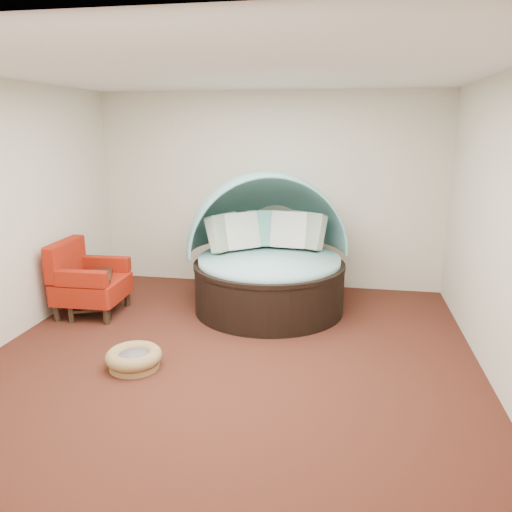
% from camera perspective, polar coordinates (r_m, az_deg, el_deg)
% --- Properties ---
extents(floor, '(5.00, 5.00, 0.00)m').
position_cam_1_polar(floor, '(5.31, -2.82, -11.22)').
color(floor, '#492215').
rests_on(floor, ground).
extents(wall_back, '(5.00, 0.00, 5.00)m').
position_cam_1_polar(wall_back, '(7.29, 1.48, 7.42)').
color(wall_back, beige).
rests_on(wall_back, floor).
extents(wall_front, '(5.00, 0.00, 5.00)m').
position_cam_1_polar(wall_front, '(2.58, -15.83, -6.64)').
color(wall_front, beige).
rests_on(wall_front, floor).
extents(wall_left, '(0.00, 5.00, 5.00)m').
position_cam_1_polar(wall_left, '(5.95, -27.24, 4.18)').
color(wall_left, beige).
rests_on(wall_left, floor).
extents(wall_right, '(0.00, 5.00, 5.00)m').
position_cam_1_polar(wall_right, '(4.94, 26.51, 2.44)').
color(wall_right, beige).
rests_on(wall_right, floor).
extents(ceiling, '(5.00, 5.00, 0.00)m').
position_cam_1_polar(ceiling, '(4.80, -3.26, 20.42)').
color(ceiling, white).
rests_on(ceiling, wall_back).
extents(canopy_daybed, '(2.44, 2.40, 1.77)m').
position_cam_1_polar(canopy_daybed, '(6.41, 1.39, 1.15)').
color(canopy_daybed, black).
rests_on(canopy_daybed, floor).
extents(pet_basket, '(0.73, 0.73, 0.19)m').
position_cam_1_polar(pet_basket, '(5.15, -13.77, -11.27)').
color(pet_basket, olive).
rests_on(pet_basket, floor).
extents(red_armchair, '(0.82, 0.83, 0.94)m').
position_cam_1_polar(red_armchair, '(6.63, -18.77, -2.67)').
color(red_armchair, black).
rests_on(red_armchair, floor).
extents(side_table, '(0.72, 0.72, 0.52)m').
position_cam_1_polar(side_table, '(6.59, -18.45, -3.60)').
color(side_table, black).
rests_on(side_table, floor).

